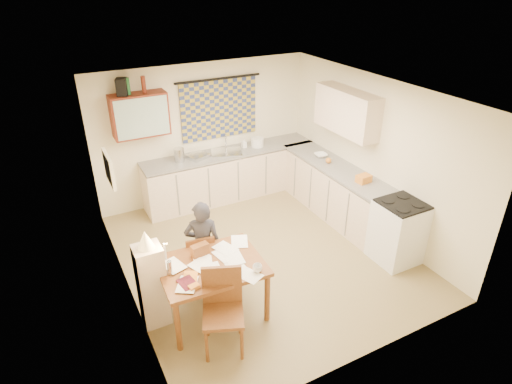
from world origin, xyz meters
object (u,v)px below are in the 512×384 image
counter_right (342,196)px  shelf_stand (152,285)px  stove (398,232)px  chair_far (200,268)px  counter_back (231,174)px  dining_table (212,288)px  person (203,245)px

counter_right → shelf_stand: bearing=-165.8°
stove → shelf_stand: bearing=173.4°
chair_far → stove: bearing=172.1°
counter_back → shelf_stand: bearing=-131.0°
counter_right → stove: (0.00, -1.31, 0.03)m
dining_table → chair_far: bearing=87.2°
stove → person: bearing=164.5°
stove → shelf_stand: (-3.54, 0.41, 0.07)m
shelf_stand → stove: bearing=-6.6°
counter_back → counter_right: 2.12m
counter_right → shelf_stand: size_ratio=2.68×
stove → dining_table: (-2.85, 0.22, -0.10)m
dining_table → shelf_stand: 0.74m
counter_right → dining_table: 3.05m
counter_back → chair_far: (-1.47, -2.15, -0.19)m
counter_back → dining_table: size_ratio=2.57×
counter_back → dining_table: 3.15m
stove → shelf_stand: 3.56m
counter_right → chair_far: 2.84m
counter_back → chair_far: 2.61m
dining_table → chair_far: size_ratio=1.54×
counter_right → chair_far: (-2.79, -0.48, -0.19)m
dining_table → chair_far: 0.62m
chair_far → counter_right: bearing=-161.6°
shelf_stand → counter_right: bearing=14.2°
counter_back → stove: (1.32, -2.97, 0.03)m
counter_back → dining_table: bearing=-119.1°
dining_table → shelf_stand: shelf_stand is taller
chair_far → person: size_ratio=0.63×
counter_right → chair_far: size_ratio=3.55×
person → stove: bearing=-173.2°
shelf_stand → dining_table: bearing=-15.7°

